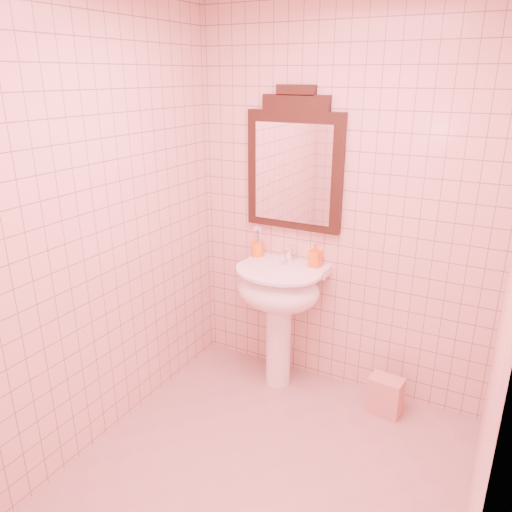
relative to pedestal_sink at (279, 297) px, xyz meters
The scene contains 8 objects.
floor 1.14m from the pedestal_sink, 70.02° to the right, with size 2.20×2.20×0.00m, color tan.
back_wall 0.71m from the pedestal_sink, 35.83° to the left, with size 2.00×0.02×2.50m, color beige.
pedestal_sink is the anchor object (origin of this frame).
faucet 0.29m from the pedestal_sink, 90.00° to the left, with size 0.04×0.16×0.11m.
mirror 0.87m from the pedestal_sink, 90.00° to the left, with size 0.65×0.06×0.91m.
toothbrush_cup 0.38m from the pedestal_sink, 147.61° to the left, with size 0.08×0.08×0.19m.
soap_dispenser 0.37m from the pedestal_sink, 38.65° to the left, with size 0.07×0.07×0.16m, color orange.
towel 0.92m from the pedestal_sink, ahead, with size 0.21×0.14×0.25m, color #DE9783.
Camera 1 is at (0.96, -1.86, 2.06)m, focal length 35.00 mm.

